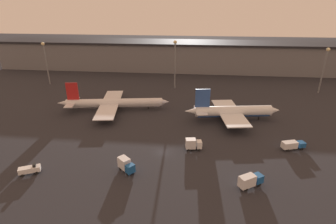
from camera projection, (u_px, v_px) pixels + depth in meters
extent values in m
plane|color=#26262B|center=(163.00, 153.00, 81.53)|extent=(600.00, 600.00, 0.00)
cube|color=slate|center=(182.00, 57.00, 177.12)|extent=(248.02, 24.20, 17.63)
cube|color=black|center=(182.00, 42.00, 173.44)|extent=(248.02, 26.20, 1.20)
cylinder|color=silver|center=(115.00, 103.00, 112.32)|extent=(40.86, 9.66, 3.49)
cylinder|color=silver|center=(115.00, 104.00, 112.56)|extent=(38.77, 8.83, 2.96)
cone|color=silver|center=(164.00, 102.00, 113.29)|extent=(4.64, 3.91, 3.31)
cone|color=silver|center=(63.00, 103.00, 111.24)|extent=(5.62, 3.73, 2.96)
cube|color=red|center=(72.00, 91.00, 109.42)|extent=(4.89, 1.14, 7.38)
cube|color=silver|center=(72.00, 102.00, 111.30)|extent=(5.32, 12.68, 0.24)
cube|color=silver|center=(110.00, 104.00, 112.40)|extent=(12.78, 34.91, 0.36)
cylinder|color=gray|center=(116.00, 99.00, 121.72)|extent=(4.08, 2.48, 1.92)
cylinder|color=gray|center=(110.00, 115.00, 104.13)|extent=(4.08, 2.48, 1.92)
cylinder|color=black|center=(148.00, 108.00, 113.96)|extent=(0.50, 0.50, 1.57)
cylinder|color=black|center=(111.00, 107.00, 114.50)|extent=(0.50, 0.50, 1.57)
cylinder|color=black|center=(110.00, 109.00, 111.93)|extent=(0.50, 0.50, 1.57)
cylinder|color=white|center=(234.00, 111.00, 102.44)|extent=(30.01, 8.52, 4.04)
cylinder|color=#2D519E|center=(233.00, 113.00, 102.72)|extent=(28.45, 7.69, 3.43)
cone|color=white|center=(274.00, 110.00, 103.17)|extent=(5.38, 4.53, 3.84)
cone|color=white|center=(192.00, 111.00, 101.58)|extent=(6.51, 4.32, 3.43)
cube|color=#2D519E|center=(203.00, 98.00, 99.68)|extent=(5.65, 1.26, 7.17)
cube|color=white|center=(200.00, 110.00, 101.61)|extent=(5.48, 10.26, 0.24)
cube|color=white|center=(230.00, 112.00, 102.57)|extent=(12.91, 28.14, 0.36)
cylinder|color=gray|center=(227.00, 108.00, 110.12)|extent=(4.73, 2.87, 2.22)
cylinder|color=gray|center=(237.00, 124.00, 96.16)|extent=(4.73, 2.87, 2.22)
cylinder|color=black|center=(259.00, 117.00, 104.06)|extent=(0.50, 0.50, 1.82)
cylinder|color=black|center=(228.00, 116.00, 105.00)|extent=(0.50, 0.50, 1.82)
cylinder|color=black|center=(230.00, 120.00, 102.03)|extent=(0.50, 0.50, 1.82)
cube|color=white|center=(199.00, 144.00, 82.53)|extent=(1.83, 2.48, 2.29)
cube|color=silver|center=(191.00, 143.00, 82.27)|extent=(3.42, 2.72, 3.05)
cylinder|color=black|center=(198.00, 147.00, 83.87)|extent=(0.97, 0.70, 0.90)
cylinder|color=black|center=(199.00, 150.00, 82.29)|extent=(0.97, 0.70, 0.90)
cylinder|color=black|center=(188.00, 147.00, 83.74)|extent=(0.97, 0.70, 0.90)
cylinder|color=black|center=(189.00, 150.00, 82.16)|extent=(0.97, 0.70, 0.90)
cube|color=#195199|center=(258.00, 178.00, 66.84)|extent=(2.89, 2.95, 2.15)
cube|color=silver|center=(247.00, 181.00, 65.23)|extent=(4.70, 4.09, 2.87)
cylinder|color=black|center=(254.00, 181.00, 67.98)|extent=(1.06, 0.95, 0.90)
cylinder|color=black|center=(259.00, 185.00, 66.60)|extent=(1.06, 0.95, 0.90)
cylinder|color=black|center=(241.00, 186.00, 66.23)|extent=(1.06, 0.95, 0.90)
cylinder|color=black|center=(246.00, 190.00, 64.86)|extent=(1.06, 0.95, 0.90)
cube|color=#195199|center=(301.00, 144.00, 83.30)|extent=(2.84, 2.83, 1.58)
cube|color=silver|center=(289.00, 145.00, 82.44)|extent=(5.15, 3.57, 2.11)
cylinder|color=black|center=(298.00, 146.00, 84.44)|extent=(1.03, 0.81, 0.90)
cylinder|color=black|center=(301.00, 148.00, 82.91)|extent=(1.03, 0.81, 0.90)
cylinder|color=black|center=(284.00, 147.00, 83.53)|extent=(1.03, 0.81, 0.90)
cylinder|color=black|center=(288.00, 150.00, 82.01)|extent=(1.03, 0.81, 0.90)
cube|color=white|center=(29.00, 169.00, 70.99)|extent=(5.78, 4.13, 1.40)
cube|color=black|center=(34.00, 165.00, 70.97)|extent=(1.23, 1.57, 0.80)
cylinder|color=black|center=(37.00, 170.00, 72.55)|extent=(1.03, 0.84, 0.90)
cylinder|color=black|center=(37.00, 173.00, 71.24)|extent=(1.03, 0.84, 0.90)
cylinder|color=black|center=(24.00, 172.00, 71.50)|extent=(1.03, 0.84, 0.90)
cylinder|color=black|center=(23.00, 175.00, 70.19)|extent=(1.03, 0.84, 0.90)
cube|color=#195199|center=(130.00, 169.00, 70.50)|extent=(2.74, 2.79, 2.31)
cube|color=silver|center=(124.00, 163.00, 72.38)|extent=(4.04, 3.97, 3.09)
cylinder|color=black|center=(133.00, 172.00, 71.69)|extent=(1.05, 1.03, 0.90)
cylinder|color=black|center=(128.00, 174.00, 70.65)|extent=(1.05, 1.03, 0.90)
cylinder|color=black|center=(126.00, 166.00, 74.10)|extent=(1.05, 1.03, 0.90)
cylinder|color=black|center=(121.00, 168.00, 73.05)|extent=(1.05, 1.03, 0.90)
cylinder|color=slate|center=(47.00, 65.00, 144.49)|extent=(0.70, 0.70, 21.81)
sphere|color=beige|center=(43.00, 44.00, 140.00)|extent=(1.80, 1.80, 1.80)
cylinder|color=slate|center=(175.00, 66.00, 137.35)|extent=(0.70, 0.70, 23.78)
sphere|color=beige|center=(175.00, 42.00, 132.48)|extent=(1.80, 1.80, 1.80)
cylinder|color=slate|center=(323.00, 72.00, 130.78)|extent=(0.70, 0.70, 21.35)
sphere|color=beige|center=(328.00, 50.00, 126.37)|extent=(1.80, 1.80, 1.80)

